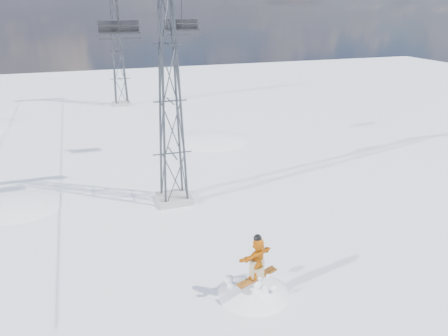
{
  "coord_description": "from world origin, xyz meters",
  "views": [
    {
      "loc": [
        -3.57,
        -13.25,
        10.11
      ],
      "look_at": [
        2.08,
        3.4,
        3.42
      ],
      "focal_mm": 35.0,
      "sensor_mm": 36.0,
      "label": 1
    }
  ],
  "objects_px": {
    "lift_tower_far": "(118,52)",
    "lift_chair_near": "(119,28)",
    "lift_tower_near": "(170,102)",
    "snowboarder_jump": "(252,329)"
  },
  "relations": [
    {
      "from": "lift_tower_near",
      "to": "snowboarder_jump",
      "type": "bearing_deg",
      "value": -83.69
    },
    {
      "from": "snowboarder_jump",
      "to": "lift_tower_near",
      "type": "bearing_deg",
      "value": 96.31
    },
    {
      "from": "lift_tower_far",
      "to": "lift_chair_near",
      "type": "bearing_deg",
      "value": -95.05
    },
    {
      "from": "lift_tower_near",
      "to": "lift_tower_far",
      "type": "xyz_separation_m",
      "value": [
        0.0,
        25.0,
        0.0
      ]
    },
    {
      "from": "lift_tower_near",
      "to": "lift_tower_far",
      "type": "height_order",
      "value": "same"
    },
    {
      "from": "lift_tower_far",
      "to": "lift_tower_near",
      "type": "bearing_deg",
      "value": -90.0
    },
    {
      "from": "snowboarder_jump",
      "to": "lift_tower_far",
      "type": "bearing_deg",
      "value": 91.66
    },
    {
      "from": "lift_tower_near",
      "to": "snowboarder_jump",
      "type": "height_order",
      "value": "lift_tower_near"
    },
    {
      "from": "lift_tower_far",
      "to": "lift_chair_near",
      "type": "height_order",
      "value": "lift_tower_far"
    },
    {
      "from": "lift_tower_near",
      "to": "lift_chair_near",
      "type": "distance_m",
      "value": 4.16
    }
  ]
}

